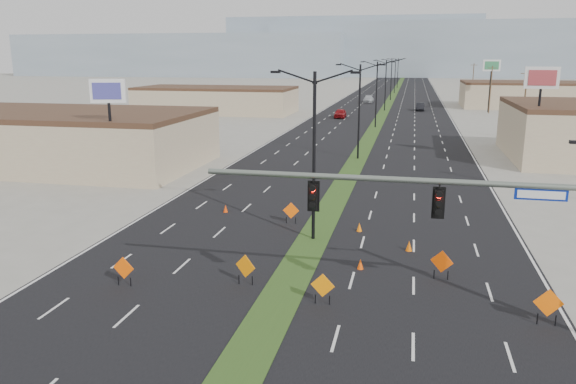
% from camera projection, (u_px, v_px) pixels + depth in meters
% --- Properties ---
extents(ground, '(600.00, 600.00, 0.00)m').
position_uv_depth(ground, '(262.00, 331.00, 22.75)').
color(ground, gray).
rests_on(ground, ground).
extents(road_surface, '(25.00, 400.00, 0.02)m').
position_uv_depth(road_surface, '(385.00, 109.00, 117.63)').
color(road_surface, black).
rests_on(road_surface, ground).
extents(median_strip, '(2.00, 400.00, 0.04)m').
position_uv_depth(median_strip, '(385.00, 109.00, 117.63)').
color(median_strip, '#2D4E1B').
rests_on(median_strip, ground).
extents(building_sw_near, '(40.00, 16.00, 5.00)m').
position_uv_depth(building_sw_near, '(10.00, 139.00, 57.94)').
color(building_sw_near, tan).
rests_on(building_sw_near, ground).
extents(building_sw_far, '(30.00, 14.00, 4.50)m').
position_uv_depth(building_sw_far, '(216.00, 101.00, 109.56)').
color(building_sw_far, tan).
rests_on(building_sw_far, ground).
extents(building_se_far, '(44.00, 16.00, 5.00)m').
position_uv_depth(building_se_far, '(570.00, 96.00, 118.58)').
color(building_se_far, tan).
rests_on(building_se_far, ground).
extents(mesa_west, '(180.00, 50.00, 22.00)m').
position_uv_depth(mesa_west, '(184.00, 55.00, 310.93)').
color(mesa_west, gray).
rests_on(mesa_west, ground).
extents(mesa_center, '(220.00, 50.00, 28.00)m').
position_uv_depth(mesa_center, '(482.00, 50.00, 295.72)').
color(mesa_center, gray).
rests_on(mesa_center, ground).
extents(mesa_backdrop, '(140.00, 50.00, 32.00)m').
position_uv_depth(mesa_backdrop, '(354.00, 47.00, 328.87)').
color(mesa_backdrop, gray).
rests_on(mesa_backdrop, ground).
extents(signal_mast, '(16.30, 0.60, 8.00)m').
position_uv_depth(signal_mast, '(487.00, 217.00, 21.72)').
color(signal_mast, slate).
rests_on(signal_mast, ground).
extents(streetlight_0, '(5.15, 0.24, 10.02)m').
position_uv_depth(streetlight_0, '(314.00, 151.00, 32.85)').
color(streetlight_0, black).
rests_on(streetlight_0, ground).
extents(streetlight_1, '(5.15, 0.24, 10.02)m').
position_uv_depth(streetlight_1, '(359.00, 108.00, 59.42)').
color(streetlight_1, black).
rests_on(streetlight_1, ground).
extents(streetlight_2, '(5.15, 0.24, 10.02)m').
position_uv_depth(streetlight_2, '(376.00, 92.00, 85.99)').
color(streetlight_2, black).
rests_on(streetlight_2, ground).
extents(streetlight_3, '(5.15, 0.24, 10.02)m').
position_uv_depth(streetlight_3, '(386.00, 84.00, 112.56)').
color(streetlight_3, black).
rests_on(streetlight_3, ground).
extents(streetlight_4, '(5.15, 0.24, 10.02)m').
position_uv_depth(streetlight_4, '(391.00, 78.00, 139.12)').
color(streetlight_4, black).
rests_on(streetlight_4, ground).
extents(streetlight_5, '(5.15, 0.24, 10.02)m').
position_uv_depth(streetlight_5, '(395.00, 75.00, 165.69)').
color(streetlight_5, black).
rests_on(streetlight_5, ground).
extents(streetlight_6, '(5.15, 0.24, 10.02)m').
position_uv_depth(streetlight_6, '(398.00, 72.00, 192.26)').
color(streetlight_6, black).
rests_on(streetlight_6, ground).
extents(utility_pole_1, '(1.60, 0.20, 9.00)m').
position_uv_depth(utility_pole_1, '(524.00, 104.00, 74.39)').
color(utility_pole_1, '#4C3823').
rests_on(utility_pole_1, ground).
extents(utility_pole_2, '(1.60, 0.20, 9.00)m').
position_uv_depth(utility_pole_2, '(491.00, 89.00, 107.60)').
color(utility_pole_2, '#4C3823').
rests_on(utility_pole_2, ground).
extents(utility_pole_3, '(1.60, 0.20, 9.00)m').
position_uv_depth(utility_pole_3, '(473.00, 81.00, 140.81)').
color(utility_pole_3, '#4C3823').
rests_on(utility_pole_3, ground).
extents(car_left, '(2.02, 4.82, 1.63)m').
position_uv_depth(car_left, '(340.00, 113.00, 100.48)').
color(car_left, maroon).
rests_on(car_left, ground).
extents(car_mid, '(1.80, 4.69, 1.53)m').
position_uv_depth(car_mid, '(420.00, 107.00, 113.71)').
color(car_mid, black).
rests_on(car_mid, ground).
extents(car_far, '(2.27, 5.50, 1.59)m').
position_uv_depth(car_far, '(368.00, 99.00, 133.73)').
color(car_far, '#A8ACB2').
rests_on(car_far, ground).
extents(construction_sign_0, '(1.11, 0.12, 1.48)m').
position_uv_depth(construction_sign_0, '(124.00, 269.00, 27.00)').
color(construction_sign_0, '#F35305').
rests_on(construction_sign_0, ground).
extents(construction_sign_1, '(1.10, 0.45, 1.55)m').
position_uv_depth(construction_sign_1, '(245.00, 267.00, 27.12)').
color(construction_sign_1, orange).
rests_on(construction_sign_1, ground).
extents(construction_sign_2, '(1.08, 0.08, 1.44)m').
position_uv_depth(construction_sign_2, '(291.00, 211.00, 37.11)').
color(construction_sign_2, '#FF5905').
rests_on(construction_sign_2, ground).
extents(construction_sign_3, '(1.10, 0.15, 1.47)m').
position_uv_depth(construction_sign_3, '(323.00, 287.00, 24.97)').
color(construction_sign_3, orange).
rests_on(construction_sign_3, ground).
extents(construction_sign_4, '(1.21, 0.07, 1.61)m').
position_uv_depth(construction_sign_4, '(548.00, 304.00, 22.99)').
color(construction_sign_4, '#E45704').
rests_on(construction_sign_4, ground).
extents(construction_sign_5, '(1.09, 0.41, 1.52)m').
position_uv_depth(construction_sign_5, '(442.00, 263.00, 27.76)').
color(construction_sign_5, '#FE5005').
rests_on(construction_sign_5, ground).
extents(cone_0, '(0.46, 0.46, 0.58)m').
position_uv_depth(cone_0, '(359.00, 227.00, 35.54)').
color(cone_0, orange).
rests_on(cone_0, ground).
extents(cone_1, '(0.43, 0.43, 0.56)m').
position_uv_depth(cone_1, '(360.00, 264.00, 29.25)').
color(cone_1, '#F54A05').
rests_on(cone_1, ground).
extents(cone_2, '(0.46, 0.46, 0.62)m').
position_uv_depth(cone_2, '(409.00, 246.00, 31.97)').
color(cone_2, '#E25C04').
rests_on(cone_2, ground).
extents(cone_3, '(0.43, 0.43, 0.55)m').
position_uv_depth(cone_3, '(226.00, 209.00, 39.88)').
color(cone_3, '#DF3A04').
rests_on(cone_3, ground).
extents(pole_sign_west, '(2.93, 1.09, 8.99)m').
position_uv_depth(pole_sign_west, '(108.00, 99.00, 46.78)').
color(pole_sign_west, black).
rests_on(pole_sign_west, ground).
extents(pole_sign_east_near, '(3.22, 0.63, 9.83)m').
position_uv_depth(pole_sign_east_near, '(541.00, 85.00, 55.22)').
color(pole_sign_east_near, black).
rests_on(pole_sign_east_near, ground).
extents(pole_sign_east_far, '(3.32, 0.59, 10.13)m').
position_uv_depth(pole_sign_east_far, '(491.00, 69.00, 109.14)').
color(pole_sign_east_far, black).
rests_on(pole_sign_east_far, ground).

